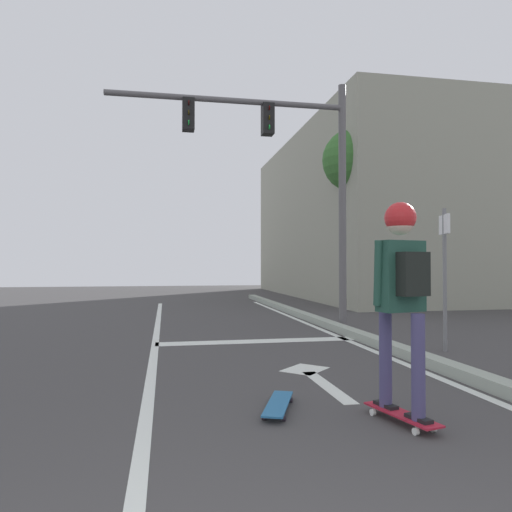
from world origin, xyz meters
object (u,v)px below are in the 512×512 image
(roadside_tree, at_px, (354,165))
(traffic_signal_mast, at_px, (282,155))
(skater, at_px, (402,277))
(street_sign_post, at_px, (445,258))
(skateboard, at_px, (401,415))
(spare_skateboard, at_px, (278,404))

(roadside_tree, bearing_deg, traffic_signal_mast, -129.00)
(skater, distance_m, street_sign_post, 3.75)
(street_sign_post, relative_size, roadside_tree, 0.40)
(skateboard, xyz_separation_m, spare_skateboard, (-0.94, 0.53, -0.01))
(roadside_tree, bearing_deg, skater, -110.49)
(street_sign_post, bearing_deg, skateboard, -127.95)
(skater, bearing_deg, street_sign_post, 52.22)
(skateboard, height_order, spare_skateboard, skateboard)
(skater, relative_size, spare_skateboard, 2.14)
(traffic_signal_mast, distance_m, street_sign_post, 4.14)
(skateboard, height_order, roadside_tree, roadside_tree)
(traffic_signal_mast, bearing_deg, skateboard, -94.34)
(skateboard, distance_m, skater, 1.16)
(skater, xyz_separation_m, roadside_tree, (3.74, 10.00, 3.17))
(spare_skateboard, bearing_deg, skateboard, -29.63)
(street_sign_post, distance_m, roadside_tree, 7.77)
(skater, relative_size, traffic_signal_mast, 0.34)
(skateboard, bearing_deg, spare_skateboard, 150.37)
(roadside_tree, bearing_deg, street_sign_post, -101.60)
(skateboard, height_order, street_sign_post, street_sign_post)
(skateboard, bearing_deg, roadside_tree, 69.47)
(spare_skateboard, height_order, roadside_tree, roadside_tree)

